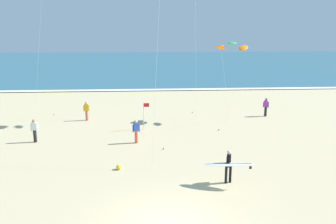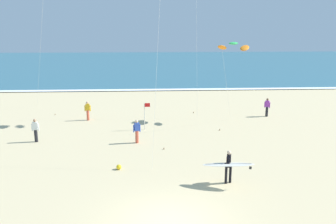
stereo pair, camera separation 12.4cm
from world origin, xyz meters
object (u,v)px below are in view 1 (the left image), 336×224
Objects in this scene: bystander_white_top at (35,130)px; beach_ball at (119,167)px; surfer_lead at (228,164)px; lifeguard_flag at (144,113)px; bystander_yellow_top at (87,111)px; bystander_blue_top at (136,131)px; bystander_purple_top at (266,107)px; kite_arc_emerald_mid at (232,46)px.

bystander_white_top is 5.68× the size of beach_ball.
lifeguard_flag is at bearing 112.87° from surfer_lead.
bystander_yellow_top is 7.39m from bystander_blue_top.
lifeguard_flag reaches higher than bystander_yellow_top.
bystander_blue_top is 12.73m from bystander_purple_top.
kite_arc_emerald_mid is 3.99× the size of bystander_blue_top.
bystander_blue_top is at bearing -149.19° from bystander_purple_top.
surfer_lead is 15.55m from bystander_yellow_top.
surfer_lead reaches higher than beach_ball.
bystander_yellow_top and bystander_white_top have the same top height.
bystander_yellow_top reaches higher than beach_ball.
bystander_white_top and bystander_blue_top have the same top height.
surfer_lead is at bearing -115.40° from bystander_purple_top.
bystander_purple_top reaches higher than beach_ball.
kite_arc_emerald_mid is 10.83m from bystander_blue_top.
bystander_purple_top is at bearing 18.48° from bystander_white_top.
bystander_white_top is 1.00× the size of bystander_blue_top.
surfer_lead is at bearing -21.73° from beach_ball.
surfer_lead is 1.59× the size of bystander_yellow_top.
bystander_blue_top is (4.20, -6.08, 0.00)m from bystander_yellow_top.
kite_arc_emerald_mid is at bearing -166.43° from bystander_purple_top.
kite_arc_emerald_mid is 6.22m from bystander_purple_top.
bystander_blue_top is (-4.66, 6.70, -0.24)m from surfer_lead.
kite_arc_emerald_mid is 3.02× the size of lifeguard_flag.
bystander_yellow_top is 11.11m from beach_ball.
lifeguard_flag is (-7.05, -2.65, -4.74)m from kite_arc_emerald_mid.
lifeguard_flag is (0.54, 3.06, 0.45)m from bystander_blue_top.
surfer_lead reaches higher than bystander_yellow_top.
kite_arc_emerald_mid is at bearing 36.96° from bystander_blue_top.
bystander_purple_top is (10.93, 6.52, 0.00)m from bystander_blue_top.
beach_ball is (5.92, -5.09, -0.67)m from bystander_white_top.
surfer_lead is 0.40× the size of kite_arc_emerald_mid.
beach_ball is (-1.40, -7.56, -1.13)m from lifeguard_flag.
surfer_lead is 9.06× the size of beach_ball.
bystander_purple_top is at bearing 43.05° from beach_ball.
bystander_purple_top is at bearing 64.60° from surfer_lead.
surfer_lead is 13.57m from bystander_white_top.
lifeguard_flag is (4.74, -3.01, 0.45)m from bystander_yellow_top.
lifeguard_flag is at bearing -32.43° from bystander_yellow_top.
bystander_white_top is at bearing -161.38° from lifeguard_flag.
bystander_purple_top is at bearing 18.39° from lifeguard_flag.
bystander_purple_top is at bearing 30.81° from bystander_blue_top.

